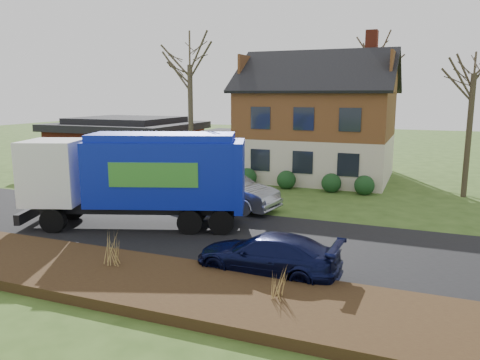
% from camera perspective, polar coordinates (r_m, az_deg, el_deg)
% --- Properties ---
extents(ground, '(120.00, 120.00, 0.00)m').
position_cam_1_polar(ground, '(18.89, -6.24, -6.23)').
color(ground, '#2F4918').
rests_on(ground, ground).
extents(road, '(80.00, 7.00, 0.02)m').
position_cam_1_polar(road, '(18.89, -6.24, -6.20)').
color(road, black).
rests_on(road, ground).
extents(mulch_verge, '(80.00, 3.50, 0.30)m').
position_cam_1_polar(mulch_verge, '(14.65, -16.21, -11.01)').
color(mulch_verge, black).
rests_on(mulch_verge, ground).
extents(main_house, '(12.95, 8.95, 9.26)m').
position_cam_1_polar(main_house, '(30.71, 8.53, 7.80)').
color(main_house, beige).
rests_on(main_house, ground).
extents(ranch_house, '(9.80, 8.20, 3.70)m').
position_cam_1_polar(ranch_house, '(35.69, -13.56, 4.42)').
color(ranch_house, maroon).
rests_on(ranch_house, ground).
extents(garbage_truck, '(9.27, 5.27, 3.85)m').
position_cam_1_polar(garbage_truck, '(19.37, -12.08, 0.77)').
color(garbage_truck, black).
rests_on(garbage_truck, ground).
extents(silver_sedan, '(5.43, 2.64, 1.71)m').
position_cam_1_polar(silver_sedan, '(22.26, -1.71, -1.32)').
color(silver_sedan, '#96999D').
rests_on(silver_sedan, ground).
extents(navy_wagon, '(4.49, 1.96, 1.29)m').
position_cam_1_polar(navy_wagon, '(14.24, 3.35, -9.11)').
color(navy_wagon, black).
rests_on(navy_wagon, ground).
extents(tree_front_west, '(3.30, 3.30, 9.79)m').
position_cam_1_polar(tree_front_west, '(27.98, -6.19, 15.89)').
color(tree_front_west, '#433A28').
rests_on(tree_front_west, ground).
extents(tree_front_east, '(3.31, 3.31, 9.19)m').
position_cam_1_polar(tree_front_east, '(27.17, 26.84, 13.73)').
color(tree_front_east, '#3C3324').
rests_on(tree_front_east, ground).
extents(tree_back, '(3.31, 3.31, 10.48)m').
position_cam_1_polar(tree_back, '(38.39, 16.18, 15.06)').
color(tree_back, '#443328').
rests_on(tree_back, ground).
extents(grass_clump_mid, '(0.37, 0.31, 1.04)m').
position_cam_1_polar(grass_clump_mid, '(14.77, -15.29, -8.03)').
color(grass_clump_mid, '#A28647').
rests_on(grass_clump_mid, mulch_verge).
extents(grass_clump_east, '(0.32, 0.26, 0.80)m').
position_cam_1_polar(grass_clump_east, '(12.12, 4.80, -12.44)').
color(grass_clump_east, '#A48448').
rests_on(grass_clump_east, mulch_verge).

